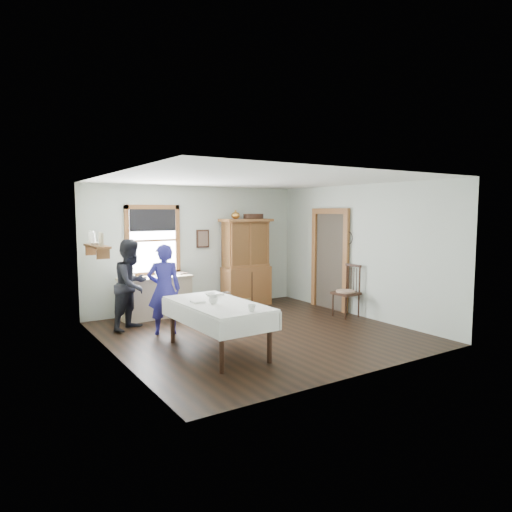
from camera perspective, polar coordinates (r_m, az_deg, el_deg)
name	(u,v)px	position (r m, az deg, el deg)	size (l,w,h in m)	color
room	(258,257)	(7.98, 0.21, -0.19)	(5.01, 5.01, 2.70)	black
window	(153,237)	(9.72, -12.77, 2.39)	(1.18, 0.07, 1.48)	white
doorway	(330,257)	(10.17, 9.24, -0.07)	(0.09, 1.14, 2.22)	#42392F
wall_shelf	(96,245)	(8.45, -19.34, 1.33)	(0.24, 1.00, 0.44)	#96572E
framed_picture	(203,239)	(10.18, -6.65, 2.16)	(0.30, 0.04, 0.40)	#341C12
rug_beater	(348,232)	(9.72, 11.44, 2.93)	(0.27, 0.27, 0.01)	black
work_counter	(156,297)	(9.53, -12.41, -5.02)	(1.46, 0.55, 0.84)	tan
china_hutch	(246,262)	(10.44, -1.24, -0.79)	(1.17, 0.55, 1.98)	#96572E
dining_table	(217,327)	(7.09, -4.84, -8.88)	(1.02, 1.93, 0.77)	white
spindle_chair	(346,291)	(9.52, 11.18, -4.27)	(0.50, 0.50, 1.08)	#341C12
pail	(225,302)	(10.06, -3.88, -5.80)	(0.31, 0.31, 0.33)	gray
wicker_basket	(245,302)	(10.39, -1.36, -5.77)	(0.36, 0.25, 0.21)	tan
woman_blue	(164,293)	(8.18, -11.40, -4.50)	(0.54, 0.35, 1.47)	navy
figure_dark	(132,288)	(8.63, -15.26, -3.87)	(0.75, 0.58, 1.53)	black
table_cup_a	(213,300)	(6.89, -5.36, -5.55)	(0.14, 0.14, 0.11)	white
table_cup_b	(252,308)	(6.34, -0.53, -6.53)	(0.11, 0.11, 0.10)	white
table_bowl	(211,295)	(7.51, -5.61, -4.82)	(0.22, 0.22, 0.05)	white
counter_book	(176,274)	(9.75, -9.94, -2.18)	(0.18, 0.24, 0.02)	brown
counter_bowl	(130,276)	(9.42, -15.44, -2.46)	(0.18, 0.18, 0.06)	white
shelf_bowl	(96,243)	(8.46, -19.36, 1.50)	(0.22, 0.22, 0.05)	white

